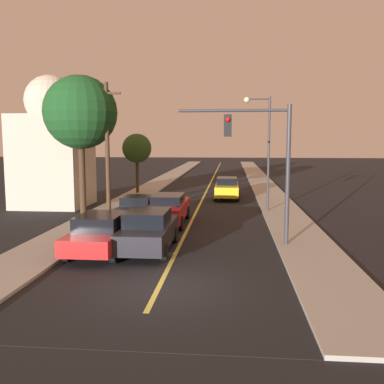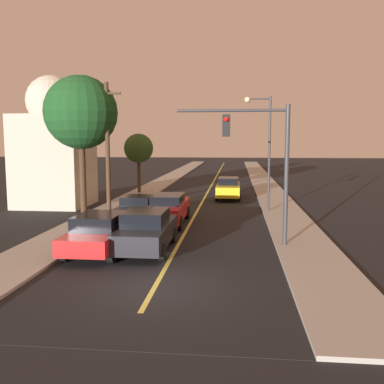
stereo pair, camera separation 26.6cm
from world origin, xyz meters
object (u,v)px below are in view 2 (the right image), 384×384
object	(u,v)px
car_outer_lane_second	(138,208)
streetlamp_right	(263,138)
domed_building_left	(54,147)
car_outer_lane_front	(101,232)
traffic_signal_mast	(260,150)
car_near_lane_second	(168,208)
tree_left_far	(139,149)
tree_left_near	(81,113)
car_near_lane_front	(147,230)
utility_pole_left	(108,148)
car_far_oncoming	(228,188)

from	to	relation	value
car_outer_lane_second	streetlamp_right	distance (m)	8.79
domed_building_left	car_outer_lane_front	bearing A→B (deg)	-59.21
traffic_signal_mast	car_near_lane_second	bearing A→B (deg)	135.66
tree_left_far	tree_left_near	bearing A→B (deg)	-93.49
car_near_lane_front	tree_left_far	bearing A→B (deg)	103.83
utility_pole_left	tree_left_near	xyz separation A→B (m)	(-1.64, 0.46, 1.96)
streetlamp_right	tree_left_far	xyz separation A→B (m)	(-9.68, 8.29, -0.81)
car_far_oncoming	streetlamp_right	world-z (taller)	streetlamp_right
car_outer_lane_front	car_far_oncoming	bearing A→B (deg)	73.76
car_near_lane_second	domed_building_left	world-z (taller)	domed_building_left
tree_left_near	car_outer_lane_front	bearing A→B (deg)	-65.30
tree_left_far	domed_building_left	size ratio (longest dim) A/B	0.56
utility_pole_left	domed_building_left	bearing A→B (deg)	137.85
car_outer_lane_second	utility_pole_left	xyz separation A→B (m)	(-1.74, 0.32, 3.26)
tree_left_near	domed_building_left	size ratio (longest dim) A/B	0.91
car_far_oncoming	domed_building_left	distance (m)	13.01
car_near_lane_second	traffic_signal_mast	xyz separation A→B (m)	(4.54, -4.44, 3.21)
car_far_oncoming	car_outer_lane_front	bearing A→B (deg)	73.76
traffic_signal_mast	tree_left_far	bearing A→B (deg)	117.89
domed_building_left	tree_left_far	bearing A→B (deg)	59.27
car_far_oncoming	domed_building_left	size ratio (longest dim) A/B	0.56
tree_left_far	domed_building_left	world-z (taller)	domed_building_left
car_outer_lane_front	utility_pole_left	xyz separation A→B (m)	(-1.74, 6.89, 3.20)
car_near_lane_second	car_outer_lane_second	distance (m)	1.90
utility_pole_left	tree_left_far	bearing A→B (deg)	94.66
car_near_lane_front	car_outer_lane_second	bearing A→B (deg)	106.10
car_near_lane_front	car_outer_lane_second	size ratio (longest dim) A/B	1.16
car_near_lane_second	car_near_lane_front	bearing A→B (deg)	-90.00
car_outer_lane_front	traffic_signal_mast	world-z (taller)	traffic_signal_mast
traffic_signal_mast	tree_left_far	distance (m)	19.30
car_far_oncoming	domed_building_left	bearing A→B (deg)	22.51
car_outer_lane_second	tree_left_near	world-z (taller)	tree_left_near
car_near_lane_front	utility_pole_left	xyz separation A→B (m)	(-3.54, 6.53, 3.17)
tree_left_near	tree_left_far	world-z (taller)	tree_left_near
utility_pole_left	domed_building_left	xyz separation A→B (m)	(-5.14, 4.65, 0.00)
car_near_lane_second	car_outer_lane_front	world-z (taller)	car_near_lane_second
tree_left_far	streetlamp_right	bearing A→B (deg)	-40.58
car_near_lane_front	car_outer_lane_front	xyz separation A→B (m)	(-1.79, -0.36, -0.03)
car_outer_lane_front	utility_pole_left	distance (m)	7.80
car_outer_lane_front	car_outer_lane_second	distance (m)	6.58
traffic_signal_mast	utility_pole_left	bearing A→B (deg)	146.43
traffic_signal_mast	tree_left_near	size ratio (longest dim) A/B	0.73
domed_building_left	utility_pole_left	bearing A→B (deg)	-42.15
traffic_signal_mast	domed_building_left	xyz separation A→B (m)	(-13.22, 10.01, -0.03)
car_near_lane_second	car_outer_lane_front	distance (m)	6.24
car_far_oncoming	streetlamp_right	bearing A→B (deg)	110.07
car_near_lane_second	car_outer_lane_front	size ratio (longest dim) A/B	1.04
car_near_lane_front	streetlamp_right	xyz separation A→B (m)	(5.20, 9.94, 3.74)
car_far_oncoming	utility_pole_left	bearing A→B (deg)	55.53
car_outer_lane_front	car_far_oncoming	distance (m)	17.06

